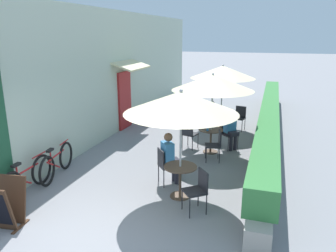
% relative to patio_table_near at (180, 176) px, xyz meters
% --- Properties ---
extents(ground_plane, '(120.00, 120.00, 0.00)m').
position_rel_patio_table_near_xyz_m(ground_plane, '(-1.05, -1.99, -0.49)').
color(ground_plane, gray).
extents(cafe_facade_wall, '(0.98, 14.65, 4.20)m').
position_rel_patio_table_near_xyz_m(cafe_facade_wall, '(-3.59, 5.20, 1.60)').
color(cafe_facade_wall, '#B2C1AD').
rests_on(cafe_facade_wall, ground_plane).
extents(planter_hedge, '(0.60, 13.65, 1.01)m').
position_rel_patio_table_near_xyz_m(planter_hedge, '(1.70, 5.24, 0.04)').
color(planter_hedge, gray).
rests_on(planter_hedge, ground_plane).
extents(patio_table_near, '(0.71, 0.71, 0.71)m').
position_rel_patio_table_near_xyz_m(patio_table_near, '(0.00, 0.00, 0.00)').
color(patio_table_near, brown).
rests_on(patio_table_near, ground_plane).
extents(patio_umbrella_near, '(2.35, 2.35, 2.36)m').
position_rel_patio_table_near_xyz_m(patio_umbrella_near, '(0.00, 0.00, 1.60)').
color(patio_umbrella_near, '#B7B7BC').
rests_on(patio_umbrella_near, ground_plane).
extents(cafe_chair_near_left, '(0.56, 0.56, 0.87)m').
position_rel_patio_table_near_xyz_m(cafe_chair_near_left, '(0.50, -0.49, 0.02)').
color(cafe_chair_near_left, '#232328').
rests_on(cafe_chair_near_left, ground_plane).
extents(cafe_chair_near_right, '(0.56, 0.56, 0.87)m').
position_rel_patio_table_near_xyz_m(cafe_chair_near_right, '(-0.50, 0.49, 0.02)').
color(cafe_chair_near_right, '#232328').
rests_on(cafe_chair_near_right, ground_plane).
extents(seated_patron_near_right, '(0.51, 0.50, 1.25)m').
position_rel_patio_table_near_xyz_m(seated_patron_near_right, '(-0.41, 0.56, 0.19)').
color(seated_patron_near_right, '#23232D').
rests_on(seated_patron_near_right, ground_plane).
extents(patio_table_mid, '(0.71, 0.71, 0.71)m').
position_rel_patio_table_near_xyz_m(patio_table_mid, '(0.11, 2.95, 0.00)').
color(patio_table_mid, brown).
rests_on(patio_table_mid, ground_plane).
extents(patio_umbrella_mid, '(2.35, 2.35, 2.36)m').
position_rel_patio_table_near_xyz_m(patio_umbrella_mid, '(0.11, 2.95, 1.60)').
color(patio_umbrella_mid, '#B7B7BC').
rests_on(patio_umbrella_mid, ground_plane).
extents(cafe_chair_mid_left, '(0.57, 0.57, 0.87)m').
position_rel_patio_table_near_xyz_m(cafe_chair_mid_left, '(0.55, 3.50, 0.02)').
color(cafe_chair_mid_left, '#232328').
rests_on(cafe_chair_mid_left, ground_plane).
extents(seated_patron_mid_left, '(0.51, 0.51, 1.25)m').
position_rel_patio_table_near_xyz_m(seated_patron_mid_left, '(0.63, 3.42, 0.19)').
color(seated_patron_mid_left, '#23232D').
rests_on(seated_patron_mid_left, ground_plane).
extents(cafe_chair_mid_right, '(0.49, 0.49, 0.87)m').
position_rel_patio_table_near_xyz_m(cafe_chair_mid_right, '(-0.58, 3.06, 0.02)').
color(cafe_chair_mid_right, '#232328').
rests_on(cafe_chair_mid_right, ground_plane).
extents(cafe_chair_mid_back, '(0.49, 0.49, 0.87)m').
position_rel_patio_table_near_xyz_m(cafe_chair_mid_back, '(0.36, 2.30, 0.02)').
color(cafe_chair_mid_back, '#232328').
rests_on(cafe_chair_mid_back, ground_plane).
extents(coffee_cup_mid, '(0.07, 0.07, 0.09)m').
position_rel_patio_table_near_xyz_m(coffee_cup_mid, '(0.03, 2.79, 0.26)').
color(coffee_cup_mid, teal).
rests_on(coffee_cup_mid, patio_table_mid).
extents(patio_table_far, '(0.71, 0.71, 0.71)m').
position_rel_patio_table_near_xyz_m(patio_table_far, '(-0.03, 5.69, 0.00)').
color(patio_table_far, brown).
rests_on(patio_table_far, ground_plane).
extents(patio_umbrella_far, '(2.35, 2.35, 2.36)m').
position_rel_patio_table_near_xyz_m(patio_umbrella_far, '(-0.03, 5.69, 1.60)').
color(patio_umbrella_far, '#B7B7BC').
rests_on(patio_umbrella_far, ground_plane).
extents(cafe_chair_far_left, '(0.47, 0.47, 0.87)m').
position_rel_patio_table_near_xyz_m(cafe_chair_far_left, '(0.67, 5.63, 0.02)').
color(cafe_chair_far_left, '#232328').
rests_on(cafe_chair_far_left, ground_plane).
extents(cafe_chair_far_right, '(0.51, 0.51, 0.87)m').
position_rel_patio_table_near_xyz_m(cafe_chair_far_right, '(-0.32, 6.32, 0.02)').
color(cafe_chair_far_right, '#232328').
rests_on(cafe_chair_far_right, ground_plane).
extents(cafe_chair_far_back, '(0.56, 0.56, 0.87)m').
position_rel_patio_table_near_xyz_m(cafe_chair_far_back, '(-0.43, 5.11, 0.02)').
color(cafe_chair_far_back, '#232328').
rests_on(cafe_chair_far_back, ground_plane).
extents(coffee_cup_far, '(0.07, 0.07, 0.09)m').
position_rel_patio_table_near_xyz_m(coffee_cup_far, '(-0.17, 5.60, 0.26)').
color(coffee_cup_far, teal).
rests_on(coffee_cup_far, patio_table_far).
extents(bicycle_leaning, '(0.14, 1.74, 0.81)m').
position_rel_patio_table_near_xyz_m(bicycle_leaning, '(-3.25, -0.89, -0.12)').
color(bicycle_leaning, black).
rests_on(bicycle_leaning, ground_plane).
extents(bicycle_second, '(0.37, 1.72, 0.81)m').
position_rel_patio_table_near_xyz_m(bicycle_second, '(-3.18, 0.08, -0.12)').
color(bicycle_second, black).
rests_on(bicycle_second, ground_plane).
extents(menu_board, '(0.60, 0.69, 0.89)m').
position_rel_patio_table_near_xyz_m(menu_board, '(-2.71, -2.06, -0.06)').
color(menu_board, '#422819').
rests_on(menu_board, ground_plane).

